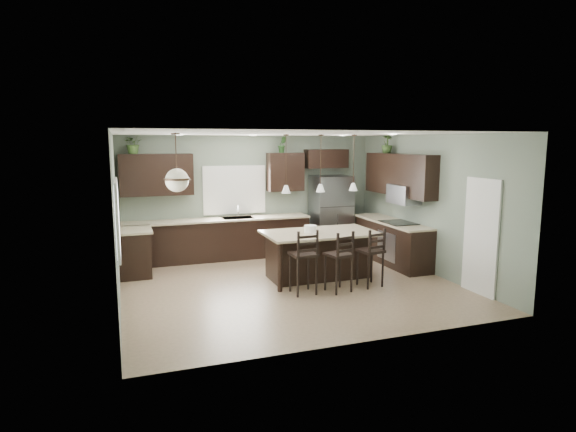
# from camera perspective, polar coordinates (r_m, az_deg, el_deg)

# --- Properties ---
(ground) EXTENTS (6.00, 6.00, 0.00)m
(ground) POSITION_cam_1_polar(r_m,az_deg,el_deg) (9.08, 0.24, -8.22)
(ground) COLOR #9E8466
(ground) RESTS_ON ground
(pantry_door) EXTENTS (0.04, 0.82, 2.04)m
(pantry_door) POSITION_cam_1_polar(r_m,az_deg,el_deg) (9.02, 21.89, -2.31)
(pantry_door) COLOR white
(pantry_door) RESTS_ON ground
(window_back) EXTENTS (1.35, 0.02, 1.00)m
(window_back) POSITION_cam_1_polar(r_m,az_deg,el_deg) (11.25, -6.37, 3.10)
(window_back) COLOR white
(window_back) RESTS_ON room_shell
(window_left) EXTENTS (0.02, 1.10, 1.00)m
(window_left) POSITION_cam_1_polar(r_m,az_deg,el_deg) (7.46, -19.67, -0.26)
(window_left) COLOR white
(window_left) RESTS_ON room_shell
(left_return_cabs) EXTENTS (0.60, 0.90, 0.90)m
(left_return_cabs) POSITION_cam_1_polar(r_m,az_deg,el_deg) (10.12, -17.72, -4.22)
(left_return_cabs) COLOR black
(left_return_cabs) RESTS_ON ground
(left_return_countertop) EXTENTS (0.66, 0.96, 0.04)m
(left_return_countertop) POSITION_cam_1_polar(r_m,az_deg,el_deg) (10.03, -17.73, -1.60)
(left_return_countertop) COLOR beige
(left_return_countertop) RESTS_ON left_return_cabs
(back_lower_cabs) EXTENTS (4.20, 0.60, 0.90)m
(back_lower_cabs) POSITION_cam_1_polar(r_m,az_deg,el_deg) (11.05, -8.21, -2.81)
(back_lower_cabs) COLOR black
(back_lower_cabs) RESTS_ON ground
(back_countertop) EXTENTS (4.20, 0.66, 0.04)m
(back_countertop) POSITION_cam_1_polar(r_m,az_deg,el_deg) (10.95, -8.25, -0.42)
(back_countertop) COLOR beige
(back_countertop) RESTS_ON back_lower_cabs
(sink_inset) EXTENTS (0.70, 0.45, 0.01)m
(sink_inset) POSITION_cam_1_polar(r_m,az_deg,el_deg) (11.04, -5.96, -0.22)
(sink_inset) COLOR gray
(sink_inset) RESTS_ON back_countertop
(faucet) EXTENTS (0.02, 0.02, 0.28)m
(faucet) POSITION_cam_1_polar(r_m,az_deg,el_deg) (10.99, -5.93, 0.50)
(faucet) COLOR silver
(faucet) RESTS_ON back_countertop
(back_upper_left) EXTENTS (1.55, 0.34, 0.90)m
(back_upper_left) POSITION_cam_1_polar(r_m,az_deg,el_deg) (10.81, -15.32, 4.74)
(back_upper_left) COLOR black
(back_upper_left) RESTS_ON room_shell
(back_upper_right) EXTENTS (0.85, 0.34, 0.90)m
(back_upper_right) POSITION_cam_1_polar(r_m,az_deg,el_deg) (11.40, -0.32, 5.24)
(back_upper_right) COLOR black
(back_upper_right) RESTS_ON room_shell
(fridge_header) EXTENTS (1.05, 0.34, 0.45)m
(fridge_header) POSITION_cam_1_polar(r_m,az_deg,el_deg) (11.77, 4.55, 6.79)
(fridge_header) COLOR black
(fridge_header) RESTS_ON room_shell
(right_lower_cabs) EXTENTS (0.60, 2.35, 0.90)m
(right_lower_cabs) POSITION_cam_1_polar(r_m,az_deg,el_deg) (10.88, 12.19, -3.11)
(right_lower_cabs) COLOR black
(right_lower_cabs) RESTS_ON ground
(right_countertop) EXTENTS (0.66, 2.35, 0.04)m
(right_countertop) POSITION_cam_1_polar(r_m,az_deg,el_deg) (10.78, 12.18, -0.67)
(right_countertop) COLOR beige
(right_countertop) RESTS_ON right_lower_cabs
(cooktop) EXTENTS (0.58, 0.75, 0.02)m
(cooktop) POSITION_cam_1_polar(r_m,az_deg,el_deg) (10.55, 12.97, -0.77)
(cooktop) COLOR black
(cooktop) RESTS_ON right_countertop
(wall_oven_front) EXTENTS (0.01, 0.72, 0.60)m
(wall_oven_front) POSITION_cam_1_polar(r_m,az_deg,el_deg) (10.50, 11.56, -3.52)
(wall_oven_front) COLOR gray
(wall_oven_front) RESTS_ON right_lower_cabs
(right_upper_cabs) EXTENTS (0.34, 2.35, 0.90)m
(right_upper_cabs) POSITION_cam_1_polar(r_m,az_deg,el_deg) (10.75, 13.05, 4.80)
(right_upper_cabs) COLOR black
(right_upper_cabs) RESTS_ON room_shell
(microwave) EXTENTS (0.40, 0.75, 0.40)m
(microwave) POSITION_cam_1_polar(r_m,az_deg,el_deg) (10.52, 13.54, 2.51)
(microwave) COLOR gray
(microwave) RESTS_ON right_upper_cabs
(refrigerator) EXTENTS (0.90, 0.74, 1.85)m
(refrigerator) POSITION_cam_1_polar(r_m,az_deg,el_deg) (11.68, 5.10, 0.23)
(refrigerator) COLOR gray
(refrigerator) RESTS_ON ground
(kitchen_island) EXTENTS (2.18, 1.25, 0.92)m
(kitchen_island) POSITION_cam_1_polar(r_m,az_deg,el_deg) (9.45, 3.79, -4.65)
(kitchen_island) COLOR black
(kitchen_island) RESTS_ON ground
(serving_dish) EXTENTS (0.24, 0.24, 0.14)m
(serving_dish) POSITION_cam_1_polar(r_m,az_deg,el_deg) (9.26, 2.69, -1.55)
(serving_dish) COLOR white
(serving_dish) RESTS_ON kitchen_island
(bar_stool_left) EXTENTS (0.45, 0.45, 1.16)m
(bar_stool_left) POSITION_cam_1_polar(r_m,az_deg,el_deg) (8.47, 1.82, -5.40)
(bar_stool_left) COLOR black
(bar_stool_left) RESTS_ON ground
(bar_stool_center) EXTENTS (0.49, 0.49, 1.11)m
(bar_stool_center) POSITION_cam_1_polar(r_m,az_deg,el_deg) (8.63, 6.01, -5.35)
(bar_stool_center) COLOR black
(bar_stool_center) RESTS_ON ground
(bar_stool_right) EXTENTS (0.46, 0.46, 1.10)m
(bar_stool_right) POSITION_cam_1_polar(r_m,az_deg,el_deg) (9.03, 9.73, -4.83)
(bar_stool_right) COLOR black
(bar_stool_right) RESTS_ON ground
(pendant_left) EXTENTS (0.17, 0.17, 1.10)m
(pendant_left) POSITION_cam_1_polar(r_m,az_deg,el_deg) (8.94, -0.23, 6.19)
(pendant_left) COLOR silver
(pendant_left) RESTS_ON room_shell
(pendant_center) EXTENTS (0.17, 0.17, 1.10)m
(pendant_center) POSITION_cam_1_polar(r_m,az_deg,el_deg) (9.20, 3.90, 6.24)
(pendant_center) COLOR silver
(pendant_center) RESTS_ON room_shell
(pendant_right) EXTENTS (0.17, 0.17, 1.10)m
(pendant_right) POSITION_cam_1_polar(r_m,az_deg,el_deg) (9.50, 7.79, 6.26)
(pendant_right) COLOR white
(pendant_right) RESTS_ON room_shell
(chandelier) EXTENTS (0.42, 0.42, 0.94)m
(chandelier) POSITION_cam_1_polar(r_m,az_deg,el_deg) (7.86, -13.10, 6.19)
(chandelier) COLOR beige
(chandelier) RESTS_ON room_shell
(plant_back_left) EXTENTS (0.49, 0.46, 0.45)m
(plant_back_left) POSITION_cam_1_polar(r_m,az_deg,el_deg) (10.73, -17.86, 8.21)
(plant_back_left) COLOR #395726
(plant_back_left) RESTS_ON back_upper_left
(plant_back_right) EXTENTS (0.23, 0.20, 0.38)m
(plant_back_right) POSITION_cam_1_polar(r_m,az_deg,el_deg) (11.33, -0.67, 8.47)
(plant_back_right) COLOR #2C5826
(plant_back_right) RESTS_ON back_upper_right
(plant_right_wall) EXTENTS (0.29, 0.29, 0.44)m
(plant_right_wall) POSITION_cam_1_polar(r_m,az_deg,el_deg) (11.13, 11.66, 8.43)
(plant_right_wall) COLOR #2F4920
(plant_right_wall) RESTS_ON right_upper_cabs
(room_shell) EXTENTS (6.00, 6.00, 6.00)m
(room_shell) POSITION_cam_1_polar(r_m,az_deg,el_deg) (8.74, 0.25, 2.50)
(room_shell) COLOR slate
(room_shell) RESTS_ON ground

